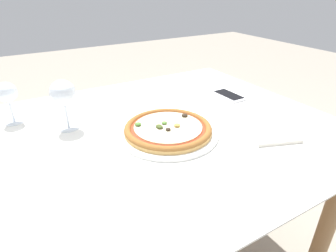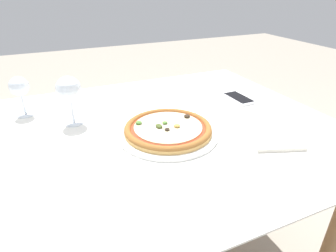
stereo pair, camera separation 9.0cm
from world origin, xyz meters
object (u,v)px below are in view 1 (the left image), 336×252
at_px(pizza_plate, 168,130).
at_px(wine_glass_far_left, 63,94).
at_px(wine_glass_far_right, 7,94).
at_px(cell_phone, 229,95).
at_px(dining_table, 142,154).

height_order(pizza_plate, wine_glass_far_left, wine_glass_far_left).
xyz_separation_m(pizza_plate, wine_glass_far_right, (-0.43, 0.35, 0.09)).
distance_m(pizza_plate, wine_glass_far_left, 0.36).
xyz_separation_m(pizza_plate, wine_glass_far_left, (-0.27, 0.21, 0.11)).
height_order(pizza_plate, wine_glass_far_right, wine_glass_far_right).
xyz_separation_m(pizza_plate, cell_phone, (0.40, 0.16, -0.01)).
relative_size(dining_table, pizza_plate, 4.11).
bearing_deg(pizza_plate, wine_glass_far_left, 142.49).
xyz_separation_m(dining_table, pizza_plate, (0.07, -0.05, 0.10)).
xyz_separation_m(dining_table, cell_phone, (0.47, 0.10, 0.09)).
bearing_deg(wine_glass_far_left, wine_glass_far_right, 137.16).
xyz_separation_m(wine_glass_far_right, cell_phone, (0.82, -0.20, -0.10)).
xyz_separation_m(dining_table, wine_glass_far_right, (-0.35, 0.30, 0.19)).
bearing_deg(wine_glass_far_left, pizza_plate, -37.51).
distance_m(dining_table, pizza_plate, 0.14).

